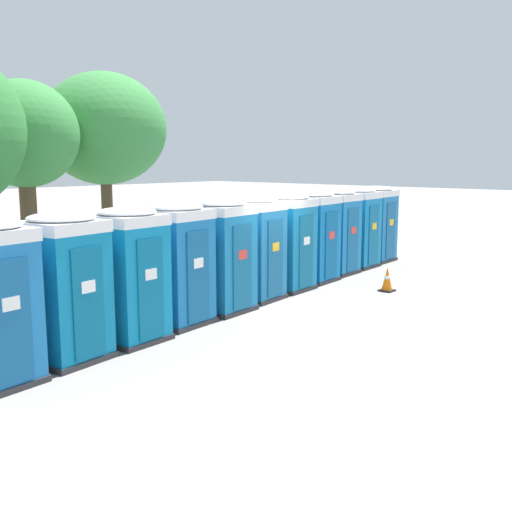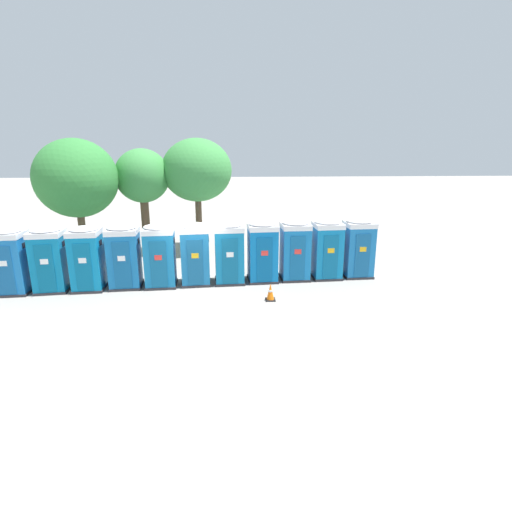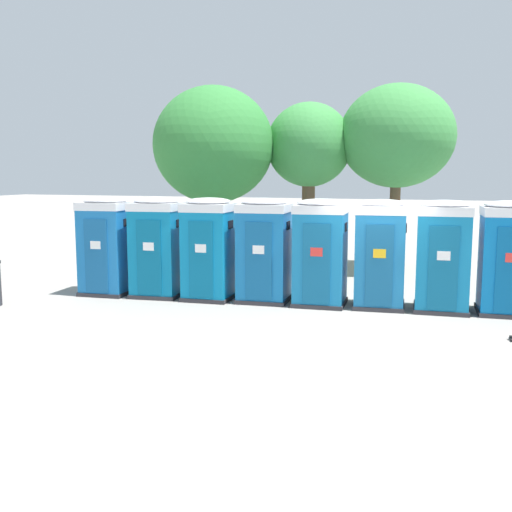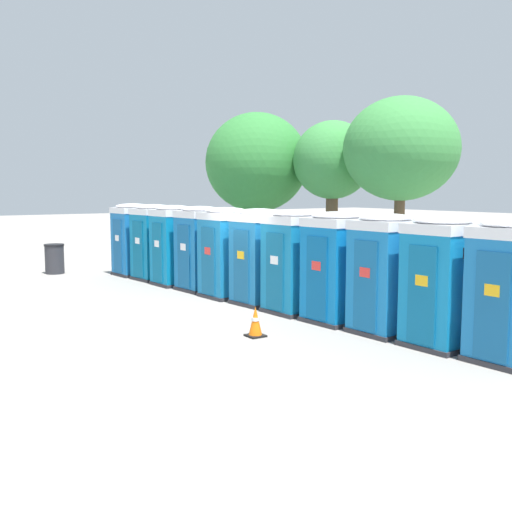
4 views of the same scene
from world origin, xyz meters
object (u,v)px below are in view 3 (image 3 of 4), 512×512
Objects in this scene: portapotty_2 at (209,248)px; portapotty_6 at (443,255)px; portapotty_3 at (264,250)px; street_tree_2 at (309,147)px; portapotty_4 at (320,252)px; portapotty_7 at (508,257)px; street_tree_0 at (213,145)px; portapotty_0 at (107,245)px; street_tree_1 at (397,137)px; portapotty_1 at (158,246)px; portapotty_5 at (380,253)px.

portapotty_6 is (5.55, 0.53, -0.00)m from portapotty_2.
portapotty_3 is 0.47× the size of street_tree_2.
portapotty_4 is 4.18m from portapotty_7.
portapotty_2 is 1.00× the size of portapotty_6.
street_tree_0 reaches higher than street_tree_2.
portapotty_7 is (4.16, 0.43, 0.00)m from portapotty_4.
portapotty_6 is at bearing 5.24° from portapotty_0.
street_tree_0 is at bearing -162.69° from street_tree_1.
portapotty_2 is 6.33m from street_tree_2.
portapotty_4 is 6.22m from street_tree_2.
portapotty_1 and portapotty_5 have the same top height.
portapotty_4 is at bearing -172.03° from portapotty_5.
street_tree_0 reaches higher than portapotty_5.
portapotty_5 is (6.93, 0.68, 0.00)m from portapotty_0.
portapotty_5 is 1.00× the size of portapotty_6.
portapotty_0 is at bearing -173.29° from portapotty_1.
street_tree_0 is at bearing 93.66° from portapotty_1.
portapotty_4 is 6.61m from street_tree_0.
street_tree_1 is at bearing 57.27° from portapotty_2.
portapotty_5 is (1.38, 0.19, 0.00)m from portapotty_4.
street_tree_2 is (-1.64, 5.36, 2.70)m from portapotty_4.
portapotty_4 is 1.00× the size of portapotty_5.
portapotty_4 is at bearing 5.02° from portapotty_0.
street_tree_2 is at bearing 65.98° from portapotty_1.
portapotty_0 and portapotty_4 have the same top height.
portapotty_3 is 1.00× the size of portapotty_6.
portapotty_0 is 1.00× the size of portapotty_1.
portapotty_0 is 1.00× the size of portapotty_5.
portapotty_2 is 1.40m from portapotty_3.
portapotty_0 is 6.97m from portapotty_5.
street_tree_1 reaches higher than portapotty_2.
portapotty_0 is 1.00× the size of portapotty_3.
portapotty_7 is at bearing 5.15° from portapotty_1.
portapotty_4 is at bearing 5.16° from portapotty_2.
street_tree_2 is (3.92, 5.84, 2.70)m from portapotty_0.
portapotty_1 and portapotty_3 have the same top height.
portapotty_1 and portapotty_4 have the same top height.
street_tree_2 reaches higher than portapotty_1.
portapotty_0 is 8.36m from portapotty_6.
portapotty_7 is at bearing 6.16° from portapotty_6.
portapotty_1 is 2.79m from portapotty_3.
portapotty_7 is (6.93, 0.68, -0.00)m from portapotty_2.
street_tree_1 is (2.50, 5.84, 2.99)m from portapotty_3.
portapotty_5 is 1.39m from portapotty_6.
street_tree_1 is at bearing 49.23° from portapotty_1.
portapotty_6 is at bearing -27.67° from street_tree_0.
portapotty_7 is 0.43× the size of street_tree_0.
portapotty_1 is at bearing -176.95° from portapotty_2.
portapotty_5 is at bearing 5.61° from portapotty_0.
street_tree_1 reaches higher than portapotty_7.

